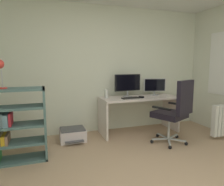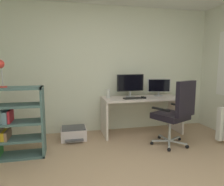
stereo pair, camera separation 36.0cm
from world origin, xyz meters
name	(u,v)px [view 1 (the left image)]	position (x,y,z in m)	size (l,w,h in m)	color
wall_back	(97,70)	(0.00, 2.48, 1.25)	(4.62, 0.10, 2.51)	silver
desk	(139,106)	(0.75, 2.08, 0.54)	(1.53, 0.62, 0.72)	silver
monitor_main	(128,83)	(0.55, 2.18, 0.99)	(0.55, 0.18, 0.45)	#B2B5B7
monitor_secondary	(155,86)	(1.15, 2.18, 0.92)	(0.46, 0.18, 0.35)	#B2B5B7
keyboard	(131,98)	(0.52, 1.96, 0.73)	(0.34, 0.13, 0.02)	black
computer_mouse	(141,97)	(0.74, 1.95, 0.74)	(0.06, 0.10, 0.03)	black
desktop_speaker	(106,94)	(0.09, 2.13, 0.81)	(0.07, 0.07, 0.17)	silver
office_chair	(175,110)	(1.05, 1.30, 0.61)	(0.65, 0.70, 1.11)	#B7BABC
bookshelf	(6,127)	(-1.56, 1.48, 0.51)	(0.87, 0.34, 1.04)	#4A6A6A
printer	(73,135)	(-0.58, 2.02, 0.11)	(0.45, 0.45, 0.23)	silver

